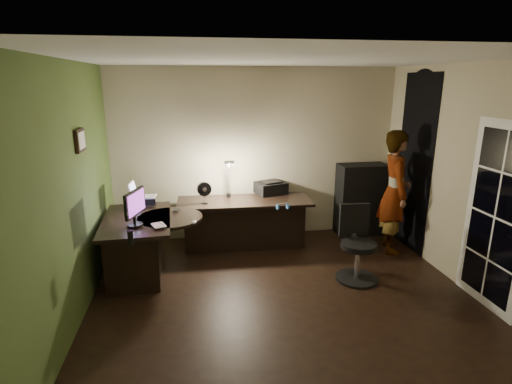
{
  "coord_description": "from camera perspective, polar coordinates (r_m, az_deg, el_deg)",
  "views": [
    {
      "loc": [
        -0.99,
        -4.2,
        2.49
      ],
      "look_at": [
        -0.15,
        1.05,
        1.0
      ],
      "focal_mm": 28.0,
      "sensor_mm": 36.0,
      "label": 1
    }
  ],
  "objects": [
    {
      "name": "floor",
      "position": [
        4.98,
        3.73,
        -14.43
      ],
      "size": [
        4.5,
        4.0,
        0.01
      ],
      "primitive_type": "cube",
      "color": "black",
      "rests_on": "ground"
    },
    {
      "name": "ceiling",
      "position": [
        4.32,
        4.39,
        18.49
      ],
      "size": [
        4.5,
        4.0,
        0.01
      ],
      "primitive_type": "cube",
      "color": "silver",
      "rests_on": "floor"
    },
    {
      "name": "wall_back",
      "position": [
        6.38,
        -0.02,
        5.37
      ],
      "size": [
        4.5,
        0.01,
        2.7
      ],
      "primitive_type": "cube",
      "color": "tan",
      "rests_on": "floor"
    },
    {
      "name": "wall_front",
      "position": [
        2.66,
        13.91,
        -10.17
      ],
      "size": [
        4.5,
        0.01,
        2.7
      ],
      "primitive_type": "cube",
      "color": "tan",
      "rests_on": "floor"
    },
    {
      "name": "wall_left",
      "position": [
        4.53,
        -25.0,
        -0.4
      ],
      "size": [
        0.01,
        4.0,
        2.7
      ],
      "primitive_type": "cube",
      "color": "tan",
      "rests_on": "floor"
    },
    {
      "name": "wall_right",
      "position": [
        5.42,
        27.95,
        1.69
      ],
      "size": [
        0.01,
        4.0,
        2.7
      ],
      "primitive_type": "cube",
      "color": "tan",
      "rests_on": "floor"
    },
    {
      "name": "green_wall_overlay",
      "position": [
        4.52,
        -24.81,
        -0.39
      ],
      "size": [
        0.0,
        4.0,
        2.7
      ],
      "primitive_type": "cube",
      "color": "#415724",
      "rests_on": "floor"
    },
    {
      "name": "arched_doorway",
      "position": [
        6.36,
        21.7,
        3.76
      ],
      "size": [
        0.01,
        0.9,
        2.6
      ],
      "primitive_type": "cube",
      "color": "black",
      "rests_on": "floor"
    },
    {
      "name": "french_door",
      "position": [
        5.07,
        30.99,
        -3.12
      ],
      "size": [
        0.02,
        0.92,
        2.1
      ],
      "primitive_type": "cube",
      "color": "white",
      "rests_on": "floor"
    },
    {
      "name": "framed_picture",
      "position": [
        4.85,
        -23.89,
        6.76
      ],
      "size": [
        0.04,
        0.3,
        0.25
      ],
      "primitive_type": "cube",
      "color": "black",
      "rests_on": "wall_left"
    },
    {
      "name": "desk_left",
      "position": [
        5.47,
        -16.38,
        -7.53
      ],
      "size": [
        0.9,
        1.4,
        0.78
      ],
      "primitive_type": "cube",
      "rotation": [
        0.0,
        0.0,
        0.05
      ],
      "color": "black",
      "rests_on": "floor"
    },
    {
      "name": "desk_right",
      "position": [
        6.12,
        -1.62,
        -4.54
      ],
      "size": [
        2.03,
        0.76,
        0.75
      ],
      "primitive_type": "cube",
      "rotation": [
        0.0,
        0.0,
        -0.03
      ],
      "color": "black",
      "rests_on": "floor"
    },
    {
      "name": "cabinet",
      "position": [
        6.83,
        14.76,
        -1.02
      ],
      "size": [
        0.79,
        0.4,
        1.18
      ],
      "primitive_type": "cube",
      "rotation": [
        0.0,
        0.0,
        0.01
      ],
      "color": "black",
      "rests_on": "floor"
    },
    {
      "name": "laptop_stand",
      "position": [
        5.8,
        -15.57,
        -1.27
      ],
      "size": [
        0.3,
        0.27,
        0.11
      ],
      "primitive_type": "cube",
      "rotation": [
        0.0,
        0.0,
        0.2
      ],
      "color": "silver",
      "rests_on": "desk_left"
    },
    {
      "name": "laptop",
      "position": [
        5.75,
        -15.7,
        0.36
      ],
      "size": [
        0.35,
        0.33,
        0.22
      ],
      "primitive_type": "cube",
      "rotation": [
        0.0,
        0.0,
        -0.08
      ],
      "color": "silver",
      "rests_on": "laptop_stand"
    },
    {
      "name": "monitor",
      "position": [
        5.0,
        -17.05,
        -2.86
      ],
      "size": [
        0.24,
        0.48,
        0.31
      ],
      "primitive_type": "cube",
      "rotation": [
        0.0,
        0.0,
        -0.32
      ],
      "color": "black",
      "rests_on": "desk_left"
    },
    {
      "name": "mouse",
      "position": [
        4.93,
        -8.85,
        -4.3
      ],
      "size": [
        0.09,
        0.11,
        0.04
      ],
      "primitive_type": "ellipsoid",
      "rotation": [
        0.0,
        0.0,
        -0.37
      ],
      "color": "silver",
      "rests_on": "desk_left"
    },
    {
      "name": "phone",
      "position": [
        5.48,
        -11.31,
        -2.52
      ],
      "size": [
        0.1,
        0.14,
        0.01
      ],
      "primitive_type": "cube",
      "rotation": [
        0.0,
        0.0,
        -0.33
      ],
      "color": "black",
      "rests_on": "desk_left"
    },
    {
      "name": "pen",
      "position": [
        4.99,
        -13.45,
        -4.46
      ],
      "size": [
        0.08,
        0.14,
        0.01
      ],
      "primitive_type": "cube",
      "rotation": [
        0.0,
        0.0,
        0.49
      ],
      "color": "black",
      "rests_on": "desk_left"
    },
    {
      "name": "speaker",
      "position": [
        4.44,
        -17.48,
        -6.27
      ],
      "size": [
        0.08,
        0.08,
        0.16
      ],
      "primitive_type": "cylinder",
      "rotation": [
        0.0,
        0.0,
        -0.23
      ],
      "color": "black",
      "rests_on": "desk_left"
    },
    {
      "name": "notepad",
      "position": [
        4.96,
        -13.74,
        -4.63
      ],
      "size": [
        0.2,
        0.24,
        0.01
      ],
      "primitive_type": "cube",
      "rotation": [
        0.0,
        0.0,
        0.35
      ],
      "color": "silver",
      "rests_on": "desk_left"
    },
    {
      "name": "desk_fan",
      "position": [
        5.85,
        -7.4,
        -0.09
      ],
      "size": [
        0.22,
        0.15,
        0.32
      ],
      "primitive_type": "cube",
      "rotation": [
        0.0,
        0.0,
        0.18
      ],
      "color": "black",
      "rests_on": "desk_right"
    },
    {
      "name": "headphones",
      "position": [
        5.59,
        3.85,
        -2.0
      ],
      "size": [
        0.19,
        0.11,
        0.09
      ],
      "primitive_type": "cube",
      "rotation": [
        0.0,
        0.0,
        0.21
      ],
      "color": "#29578D",
      "rests_on": "desk_right"
    },
    {
      "name": "printer",
      "position": [
        6.33,
        2.14,
        0.69
      ],
      "size": [
        0.53,
        0.47,
        0.2
      ],
      "primitive_type": "cube",
      "rotation": [
        0.0,
        0.0,
        0.3
      ],
      "color": "black",
      "rests_on": "desk_right"
    },
    {
      "name": "desk_lamp",
      "position": [
        6.09,
        -3.99,
        2.19
      ],
      "size": [
        0.18,
        0.3,
        0.64
      ],
      "primitive_type": "cube",
      "rotation": [
        0.0,
        0.0,
        -0.08
      ],
      "color": "black",
      "rests_on": "desk_right"
    },
    {
      "name": "office_chair",
      "position": [
        5.26,
        14.49,
        -7.33
      ],
      "size": [
        0.56,
        0.56,
        0.96
      ],
      "primitive_type": "cube",
      "rotation": [
        0.0,
        0.0,
        -0.04
      ],
      "color": "black",
      "rests_on": "floor"
    },
    {
      "name": "person",
      "position": [
        6.19,
        19.19,
        -0.01
      ],
      "size": [
        0.57,
        0.73,
        1.82
      ],
      "primitive_type": "imported",
      "rotation": [
        0.0,
        0.0,
        1.34
      ],
      "color": "#D8A88C",
      "rests_on": "floor"
    }
  ]
}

